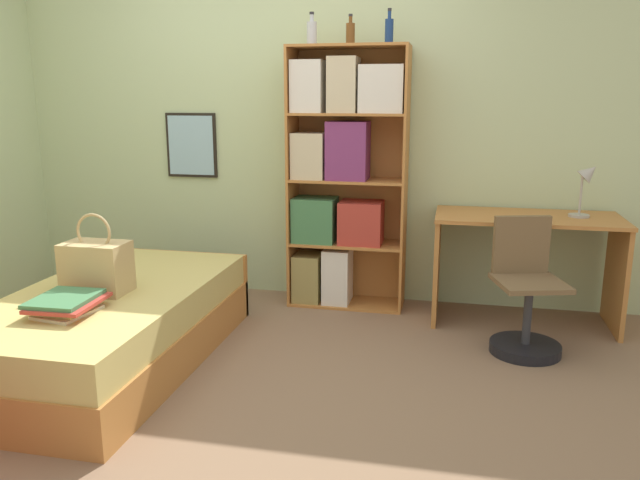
% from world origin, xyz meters
% --- Properties ---
extents(ground_plane, '(14.00, 14.00, 0.00)m').
position_xyz_m(ground_plane, '(0.00, 0.00, 0.00)').
color(ground_plane, '#84664C').
extents(wall_back, '(10.00, 0.09, 2.60)m').
position_xyz_m(wall_back, '(-0.00, 1.56, 1.30)').
color(wall_back, beige).
rests_on(wall_back, ground_plane).
extents(bed, '(1.01, 1.89, 0.44)m').
position_xyz_m(bed, '(-0.65, 0.02, 0.22)').
color(bed, '#B77538').
rests_on(bed, ground_plane).
extents(handbag, '(0.35, 0.22, 0.45)m').
position_xyz_m(handbag, '(-0.69, -0.04, 0.59)').
color(handbag, tan).
rests_on(handbag, bed).
extents(book_stack_on_bed, '(0.33, 0.37, 0.08)m').
position_xyz_m(book_stack_on_bed, '(-0.65, -0.39, 0.49)').
color(book_stack_on_bed, beige).
rests_on(book_stack_on_bed, bed).
extents(bookcase, '(0.84, 0.34, 1.86)m').
position_xyz_m(bookcase, '(0.43, 1.33, 0.96)').
color(bookcase, '#B77538').
rests_on(bookcase, ground_plane).
extents(bottle_green, '(0.07, 0.07, 0.21)m').
position_xyz_m(bottle_green, '(0.24, 1.29, 1.94)').
color(bottle_green, '#B7BCC1').
rests_on(bottle_green, bookcase).
extents(bottle_brown, '(0.06, 0.06, 0.20)m').
position_xyz_m(bottle_brown, '(0.50, 1.33, 1.93)').
color(bottle_brown, brown).
rests_on(bottle_brown, bookcase).
extents(bottle_clear, '(0.06, 0.06, 0.23)m').
position_xyz_m(bottle_clear, '(0.76, 1.33, 1.94)').
color(bottle_clear, navy).
rests_on(bottle_clear, bookcase).
extents(desk, '(1.20, 0.58, 0.74)m').
position_xyz_m(desk, '(1.73, 1.22, 0.52)').
color(desk, '#B77538').
rests_on(desk, ground_plane).
extents(desk_lamp, '(0.18, 0.13, 0.37)m').
position_xyz_m(desk_lamp, '(2.08, 1.25, 0.98)').
color(desk_lamp, '#ADA89E').
rests_on(desk_lamp, desk).
extents(desk_chair, '(0.47, 0.47, 0.81)m').
position_xyz_m(desk_chair, '(1.69, 0.70, 0.27)').
color(desk_chair, black).
rests_on(desk_chair, ground_plane).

